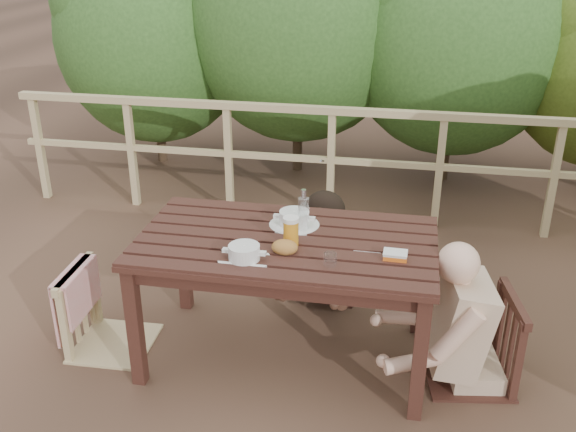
% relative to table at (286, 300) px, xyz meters
% --- Properties ---
extents(ground, '(60.00, 60.00, 0.00)m').
position_rel_table_xyz_m(ground, '(0.00, 0.00, -0.38)').
color(ground, brown).
rests_on(ground, ground).
extents(table, '(1.66, 0.94, 0.77)m').
position_rel_table_xyz_m(table, '(0.00, 0.00, 0.00)').
color(table, '#311913').
rests_on(table, ground).
extents(chair_left, '(0.49, 0.49, 0.96)m').
position_rel_table_xyz_m(chair_left, '(-1.06, -0.10, 0.10)').
color(chair_left, tan).
rests_on(chair_left, ground).
extents(chair_far, '(0.49, 0.49, 0.91)m').
position_rel_table_xyz_m(chair_far, '(0.14, 0.82, 0.07)').
color(chair_far, '#311913').
rests_on(chair_far, ground).
extents(chair_right, '(0.56, 0.56, 0.98)m').
position_rel_table_xyz_m(chair_right, '(1.06, -0.00, 0.11)').
color(chair_right, '#311913').
rests_on(chair_right, ground).
extents(woman, '(0.55, 0.65, 1.21)m').
position_rel_table_xyz_m(woman, '(0.14, 0.84, 0.22)').
color(woman, black).
rests_on(woman, ground).
extents(diner_right, '(0.78, 0.67, 1.40)m').
position_rel_table_xyz_m(diner_right, '(1.09, -0.00, 0.32)').
color(diner_right, tan).
rests_on(diner_right, ground).
extents(railing, '(5.60, 0.10, 1.01)m').
position_rel_table_xyz_m(railing, '(0.00, 2.00, 0.12)').
color(railing, tan).
rests_on(railing, ground).
extents(soup_near, '(0.28, 0.28, 0.09)m').
position_rel_table_xyz_m(soup_near, '(-0.17, -0.28, 0.43)').
color(soup_near, white).
rests_on(soup_near, table).
extents(soup_far, '(0.29, 0.29, 0.10)m').
position_rel_table_xyz_m(soup_far, '(0.01, 0.19, 0.43)').
color(soup_far, silver).
rests_on(soup_far, table).
extents(bread_roll, '(0.14, 0.11, 0.08)m').
position_rel_table_xyz_m(bread_roll, '(0.02, -0.16, 0.43)').
color(bread_roll, '#B28037').
rests_on(bread_roll, table).
extents(beer_glass, '(0.09, 0.09, 0.17)m').
position_rel_table_xyz_m(beer_glass, '(0.04, -0.05, 0.47)').
color(beer_glass, gold).
rests_on(beer_glass, table).
extents(bottle, '(0.06, 0.06, 0.26)m').
position_rel_table_xyz_m(bottle, '(0.07, 0.14, 0.52)').
color(bottle, white).
rests_on(bottle, table).
extents(tumbler, '(0.07, 0.07, 0.08)m').
position_rel_table_xyz_m(tumbler, '(0.28, -0.26, 0.43)').
color(tumbler, white).
rests_on(tumbler, table).
extents(butter_tub, '(0.13, 0.09, 0.05)m').
position_rel_table_xyz_m(butter_tub, '(0.61, -0.12, 0.41)').
color(butter_tub, white).
rests_on(butter_tub, table).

